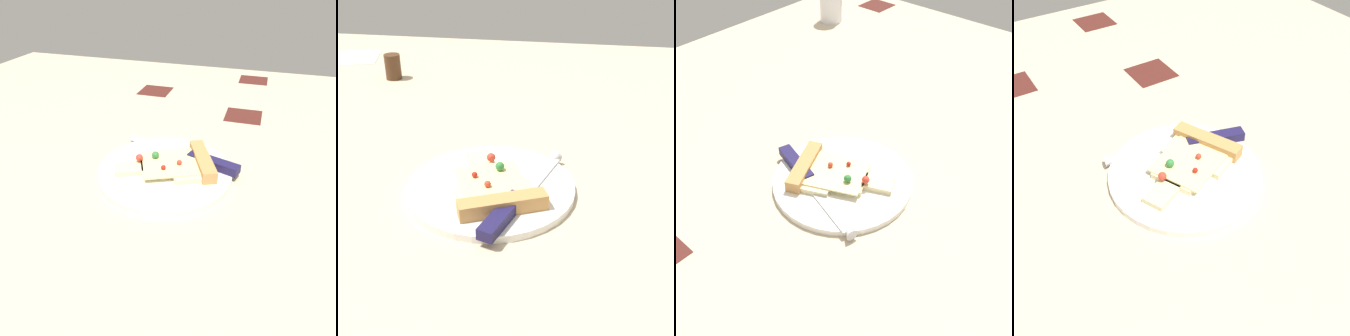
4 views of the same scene
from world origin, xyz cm
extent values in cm
cube|color=#C6B293|center=(0.00, 0.00, -1.50)|extent=(154.21, 154.21, 3.00)
cube|color=#4C1E19|center=(18.08, 65.45, -0.10)|extent=(9.00, 9.00, 0.20)
cube|color=#4C1E19|center=(17.82, 34.85, -0.10)|extent=(9.00, 9.00, 0.20)
cylinder|color=white|center=(6.53, 4.10, 0.56)|extent=(24.49, 24.49, 1.12)
cube|color=beige|center=(10.17, 5.75, 1.62)|extent=(10.02, 12.50, 1.00)
cube|color=beige|center=(5.17, 3.48, 1.62)|extent=(8.08, 8.87, 1.00)
cube|color=beige|center=(0.62, 1.40, 1.62)|extent=(6.22, 5.43, 1.00)
cube|color=#F2E099|center=(7.44, 4.51, 2.27)|extent=(12.91, 12.52, 0.30)
cube|color=tan|center=(12.90, 7.00, 2.22)|extent=(7.34, 12.00, 2.20)
sphere|color=red|center=(9.22, 4.22, 2.88)|extent=(0.93, 0.93, 0.93)
sphere|color=red|center=(1.94, 3.32, 3.08)|extent=(1.33, 1.33, 1.33)
sphere|color=#2D7A38|center=(4.42, 5.11, 3.08)|extent=(1.33, 1.33, 1.33)
sphere|color=#B21E14|center=(6.99, 1.89, 2.84)|extent=(0.85, 0.85, 0.85)
cube|color=silver|center=(3.39, 10.84, 1.27)|extent=(12.05, 5.47, 0.30)
cone|color=silver|center=(-2.34, 12.62, 1.27)|extent=(2.50, 2.50, 2.00)
cube|color=#1E1947|center=(14.85, 7.29, 1.92)|extent=(10.20, 5.06, 1.60)
camera|label=1|loc=(21.23, -41.63, 32.72)|focal=33.52mm
camera|label=2|loc=(62.65, 15.63, 36.90)|focal=49.65mm
camera|label=3|loc=(-30.05, 45.29, 51.49)|focal=45.33mm
camera|label=4|loc=(-18.84, -34.25, 45.96)|focal=43.03mm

